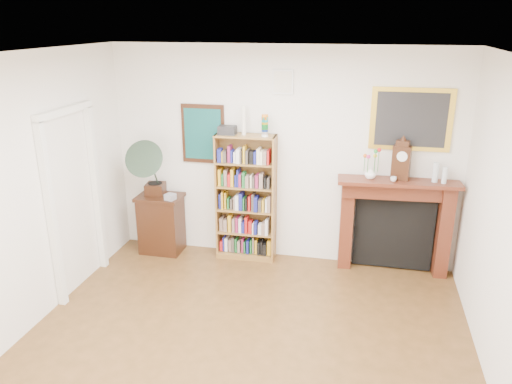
% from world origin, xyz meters
% --- Properties ---
extents(room, '(4.51, 5.01, 2.81)m').
position_xyz_m(room, '(0.00, 0.00, 1.40)').
color(room, '#4D3417').
rests_on(room, ground).
extents(door_casing, '(0.08, 1.02, 2.17)m').
position_xyz_m(door_casing, '(-2.21, 1.20, 1.26)').
color(door_casing, white).
rests_on(door_casing, left_wall).
extents(teal_poster, '(0.58, 0.04, 0.78)m').
position_xyz_m(teal_poster, '(-1.05, 2.48, 1.65)').
color(teal_poster, black).
rests_on(teal_poster, back_wall).
extents(small_picture, '(0.26, 0.04, 0.30)m').
position_xyz_m(small_picture, '(0.00, 2.48, 2.35)').
color(small_picture, white).
rests_on(small_picture, back_wall).
extents(gilt_painting, '(0.95, 0.04, 0.75)m').
position_xyz_m(gilt_painting, '(1.55, 2.48, 1.95)').
color(gilt_painting, gold).
rests_on(gilt_painting, back_wall).
extents(bookshelf, '(0.79, 0.30, 1.95)m').
position_xyz_m(bookshelf, '(-0.44, 2.34, 0.95)').
color(bookshelf, brown).
rests_on(bookshelf, floor).
extents(side_cabinet, '(0.60, 0.44, 0.82)m').
position_xyz_m(side_cabinet, '(-1.63, 2.26, 0.41)').
color(side_cabinet, black).
rests_on(side_cabinet, floor).
extents(fireplace, '(1.48, 0.45, 1.23)m').
position_xyz_m(fireplace, '(1.47, 2.39, 0.73)').
color(fireplace, '#522213').
rests_on(fireplace, floor).
extents(gramophone, '(0.57, 0.67, 0.81)m').
position_xyz_m(gramophone, '(-1.71, 2.18, 1.27)').
color(gramophone, black).
rests_on(gramophone, side_cabinet).
extents(cd_stack, '(0.15, 0.15, 0.08)m').
position_xyz_m(cd_stack, '(-1.42, 2.15, 0.86)').
color(cd_stack, '#B5B5C2').
rests_on(cd_stack, side_cabinet).
extents(mantel_clock, '(0.23, 0.16, 0.49)m').
position_xyz_m(mantel_clock, '(1.48, 2.36, 1.47)').
color(mantel_clock, black).
rests_on(mantel_clock, fireplace).
extents(flower_vase, '(0.14, 0.14, 0.14)m').
position_xyz_m(flower_vase, '(1.13, 2.32, 1.30)').
color(flower_vase, white).
rests_on(flower_vase, fireplace).
extents(teacup, '(0.08, 0.08, 0.06)m').
position_xyz_m(teacup, '(1.40, 2.27, 1.26)').
color(teacup, silver).
rests_on(teacup, fireplace).
extents(bottle_left, '(0.07, 0.07, 0.24)m').
position_xyz_m(bottle_left, '(1.88, 2.36, 1.35)').
color(bottle_left, silver).
rests_on(bottle_left, fireplace).
extents(bottle_right, '(0.06, 0.06, 0.20)m').
position_xyz_m(bottle_right, '(1.98, 2.32, 1.33)').
color(bottle_right, silver).
rests_on(bottle_right, fireplace).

